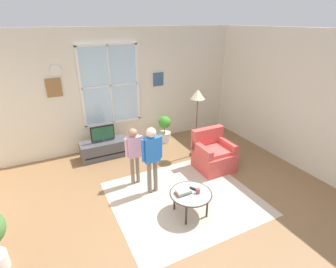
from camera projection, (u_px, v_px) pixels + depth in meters
The scene contains 15 objects.
ground_plane at pixel (174, 208), 4.63m from camera, with size 6.88×6.40×0.02m, color olive.
back_wall at pixel (118, 90), 6.44m from camera, with size 6.28×0.17×2.93m.
side_wall_right at pixel (311, 104), 5.35m from camera, with size 0.12×5.80×2.93m.
area_rug at pixel (184, 198), 4.86m from camera, with size 2.58×2.35×0.01m, color #C6B29E.
tv_stand at pixel (104, 149), 6.26m from camera, with size 1.10×0.48×0.41m.
television at pixel (103, 133), 6.09m from camera, with size 0.55×0.08×0.39m.
armchair at pixel (213, 155), 5.74m from camera, with size 0.76×0.74×0.87m.
coffee_table at pixel (191, 194), 4.33m from camera, with size 0.72×0.72×0.42m.
book_stack at pixel (183, 192), 4.30m from camera, with size 0.28×0.16×0.07m.
cup at pixel (198, 191), 4.30m from camera, with size 0.07×0.07×0.09m, color #BF3F3F.
remote_near_books at pixel (193, 189), 4.41m from camera, with size 0.04×0.14×0.02m, color black.
person_pink_shirt at pixel (134, 150), 5.02m from camera, with size 0.36×0.16×1.20m.
person_blue_shirt at pixel (152, 153), 4.72m from camera, with size 0.40×0.18×1.34m.
potted_plant_by_window at pixel (165, 129), 6.98m from camera, with size 0.33×0.33×0.72m.
floor_lamp at pixel (198, 101), 5.86m from camera, with size 0.32×0.32×1.65m.
Camera 1 is at (-1.75, -3.26, 3.07)m, focal length 27.76 mm.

